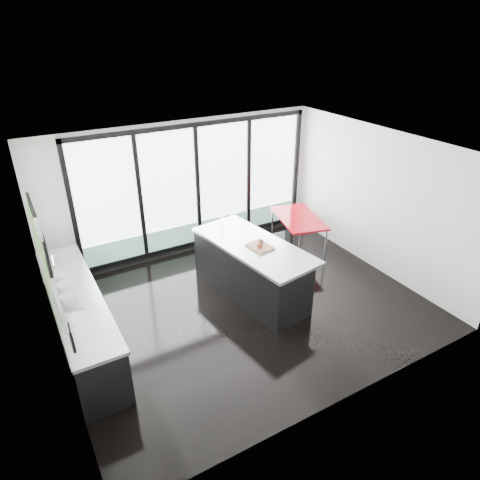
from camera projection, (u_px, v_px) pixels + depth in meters
floor at (244, 305)px, 7.63m from camera, size 6.00×5.00×0.00m
ceiling at (244, 151)px, 6.34m from camera, size 6.00×5.00×0.00m
wall_back at (196, 192)px, 9.06m from camera, size 6.00×0.09×2.80m
wall_front at (350, 318)px, 5.06m from camera, size 6.00×0.00×2.80m
wall_left at (45, 266)px, 5.81m from camera, size 0.26×5.00×2.80m
wall_right at (377, 201)px, 8.31m from camera, size 0.00×5.00×2.80m
counter_cabinets at (80, 319)px, 6.54m from camera, size 0.69×3.24×1.36m
island at (250, 269)px, 7.75m from camera, size 1.39×2.58×1.30m
bar_stool_near at (282, 277)px, 7.85m from camera, size 0.50×0.50×0.65m
bar_stool_far at (280, 261)px, 8.32m from camera, size 0.44×0.44×0.69m
red_table at (298, 233)px, 9.33m from camera, size 1.15×1.58×0.76m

